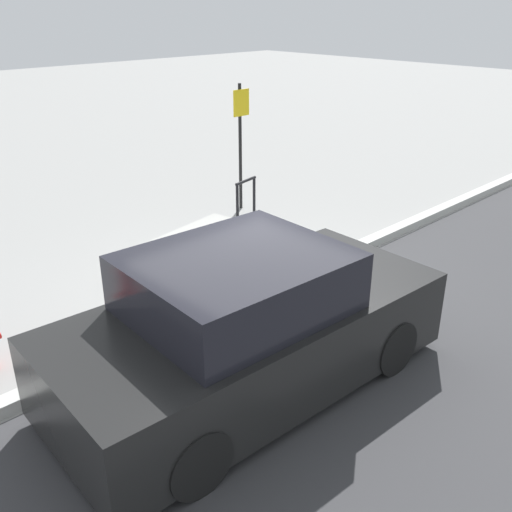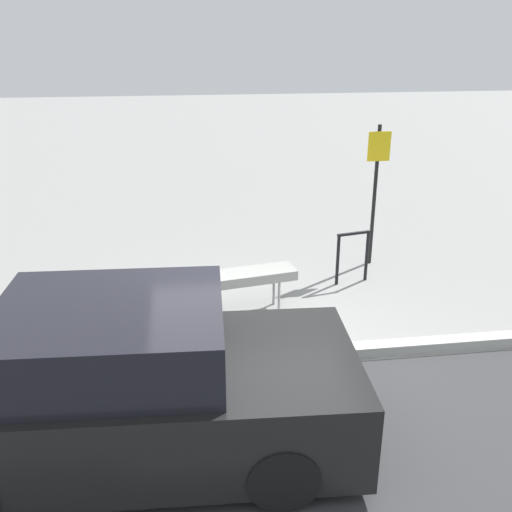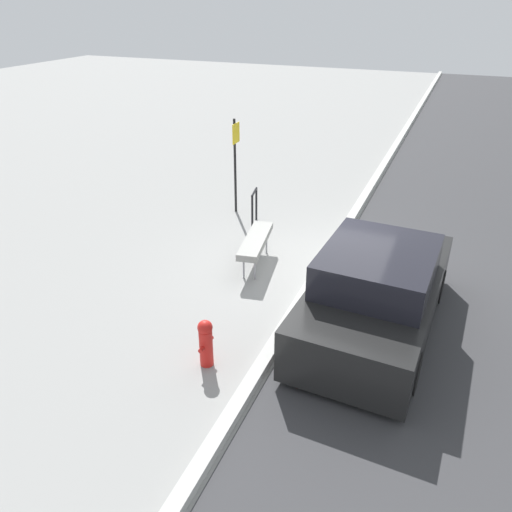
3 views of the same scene
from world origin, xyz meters
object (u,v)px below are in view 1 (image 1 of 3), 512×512
at_px(sign_post, 241,136).
at_px(bike_rack, 246,197).
at_px(bench, 189,236).
at_px(parked_car_near, 248,327).

bearing_deg(sign_post, bike_rack, -126.99).
relative_size(bench, sign_post, 0.72).
distance_m(bench, sign_post, 2.96).
bearing_deg(sign_post, parked_car_near, -131.66).
relative_size(sign_post, parked_car_near, 0.56).
bearing_deg(bike_rack, parked_car_near, -132.56).
height_order(bench, parked_car_near, parked_car_near).
height_order(bench, bike_rack, bike_rack).
xyz_separation_m(bench, bike_rack, (1.85, 0.80, -0.03)).
bearing_deg(sign_post, bench, -147.68).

